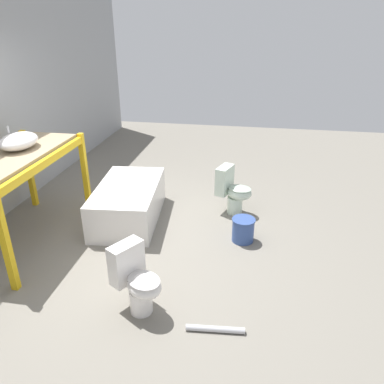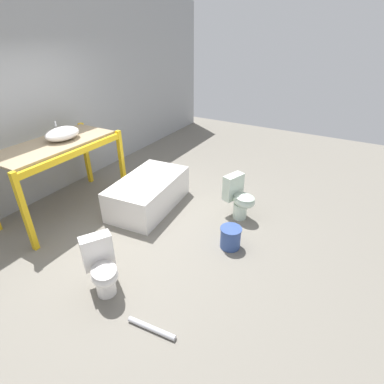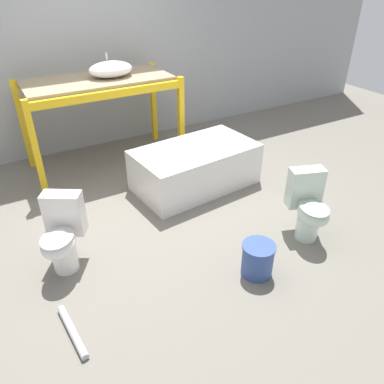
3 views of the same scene
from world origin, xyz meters
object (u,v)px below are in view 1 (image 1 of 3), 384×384
object	(u,v)px
sink_basin	(19,141)
toilet_far	(137,280)
bathtub_main	(129,200)
bucket_white	(243,229)
toilet_near	(233,190)

from	to	relation	value
sink_basin	toilet_far	distance (m)	2.27
bathtub_main	toilet_far	world-z (taller)	toilet_far
toilet_far	bucket_white	bearing A→B (deg)	-1.39
sink_basin	toilet_far	xyz separation A→B (m)	(-1.15, -1.75, -0.89)
toilet_near	bucket_white	bearing A→B (deg)	-146.05
toilet_far	bucket_white	world-z (taller)	toilet_far
toilet_far	bathtub_main	bearing A→B (deg)	52.91
bathtub_main	toilet_near	world-z (taller)	toilet_near
toilet_near	toilet_far	size ratio (longest dim) A/B	1.00
toilet_near	toilet_far	xyz separation A→B (m)	(-2.15, 0.72, 0.00)
bathtub_main	toilet_near	distance (m)	1.46
sink_basin	bathtub_main	size ratio (longest dim) A/B	0.36
toilet_near	bathtub_main	bearing A→B (deg)	127.40
bathtub_main	bucket_white	distance (m)	1.61
sink_basin	bucket_white	xyz separation A→B (m)	(0.26, -2.66, -1.07)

